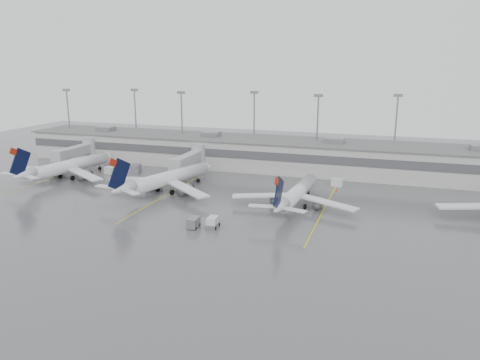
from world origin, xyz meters
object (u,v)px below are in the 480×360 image
(jet_far_left, at_px, (67,166))
(baggage_tug, at_px, (213,223))
(jet_mid_right, at_px, (296,193))
(jet_mid_left, at_px, (166,179))

(jet_far_left, height_order, baggage_tug, jet_far_left)
(jet_mid_right, xyz_separation_m, baggage_tug, (-11.73, -16.54, -2.20))
(jet_mid_right, bearing_deg, jet_far_left, 178.89)
(jet_mid_right, distance_m, baggage_tug, 20.39)
(jet_far_left, xyz_separation_m, jet_mid_right, (59.97, -5.40, -0.28))
(jet_mid_left, relative_size, baggage_tug, 10.20)
(jet_mid_left, xyz_separation_m, baggage_tug, (18.50, -18.15, -2.52))
(jet_mid_left, distance_m, baggage_tug, 26.04)
(jet_mid_left, bearing_deg, baggage_tug, -27.76)
(jet_far_left, relative_size, jet_mid_left, 1.01)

